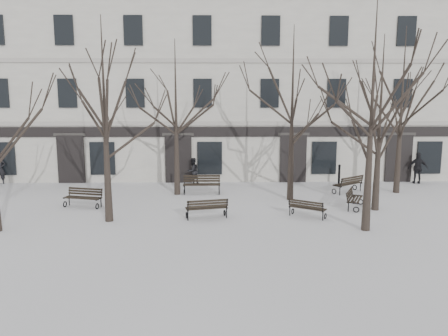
{
  "coord_description": "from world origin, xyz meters",
  "views": [
    {
      "loc": [
        -1.23,
        -18.39,
        5.13
      ],
      "look_at": [
        -0.82,
        3.0,
        1.68
      ],
      "focal_mm": 35.0,
      "sensor_mm": 36.0,
      "label": 1
    }
  ],
  "objects_px": {
    "tree_2": "(373,89)",
    "bench_2": "(307,208)",
    "tree_3": "(381,102)",
    "bench_1": "(207,208)",
    "bench_0": "(83,197)",
    "bench_3": "(202,184)",
    "tree_1": "(104,95)",
    "bench_5": "(354,198)",
    "bench_4": "(349,183)"
  },
  "relations": [
    {
      "from": "bench_3",
      "to": "bench_5",
      "type": "bearing_deg",
      "value": -24.6
    },
    {
      "from": "bench_4",
      "to": "tree_3",
      "type": "bearing_deg",
      "value": 55.94
    },
    {
      "from": "tree_1",
      "to": "bench_4",
      "type": "distance_m",
      "value": 13.71
    },
    {
      "from": "tree_1",
      "to": "tree_2",
      "type": "relative_size",
      "value": 0.96
    },
    {
      "from": "bench_0",
      "to": "bench_4",
      "type": "xyz_separation_m",
      "value": [
        13.53,
        2.87,
        0.03
      ]
    },
    {
      "from": "tree_3",
      "to": "bench_2",
      "type": "distance_m",
      "value": 5.79
    },
    {
      "from": "bench_1",
      "to": "bench_5",
      "type": "bearing_deg",
      "value": -178.61
    },
    {
      "from": "tree_2",
      "to": "bench_0",
      "type": "distance_m",
      "value": 13.69
    },
    {
      "from": "bench_4",
      "to": "bench_5",
      "type": "height_order",
      "value": "bench_4"
    },
    {
      "from": "tree_2",
      "to": "bench_5",
      "type": "bearing_deg",
      "value": 80.08
    },
    {
      "from": "bench_0",
      "to": "bench_1",
      "type": "relative_size",
      "value": 1.01
    },
    {
      "from": "bench_3",
      "to": "bench_4",
      "type": "xyz_separation_m",
      "value": [
        8.0,
        0.04,
        -0.02
      ]
    },
    {
      "from": "bench_1",
      "to": "bench_2",
      "type": "bearing_deg",
      "value": 168.66
    },
    {
      "from": "tree_2",
      "to": "bench_3",
      "type": "bearing_deg",
      "value": 134.53
    },
    {
      "from": "tree_1",
      "to": "bench_0",
      "type": "relative_size",
      "value": 4.45
    },
    {
      "from": "bench_1",
      "to": "bench_4",
      "type": "xyz_separation_m",
      "value": [
        7.63,
        5.01,
        0.03
      ]
    },
    {
      "from": "tree_2",
      "to": "tree_1",
      "type": "bearing_deg",
      "value": 171.91
    },
    {
      "from": "tree_1",
      "to": "tree_2",
      "type": "bearing_deg",
      "value": -8.09
    },
    {
      "from": "tree_3",
      "to": "bench_3",
      "type": "relative_size",
      "value": 3.96
    },
    {
      "from": "tree_3",
      "to": "bench_0",
      "type": "distance_m",
      "value": 14.38
    },
    {
      "from": "bench_1",
      "to": "bench_2",
      "type": "relative_size",
      "value": 1.15
    },
    {
      "from": "tree_2",
      "to": "bench_5",
      "type": "distance_m",
      "value": 6.1
    },
    {
      "from": "tree_1",
      "to": "tree_2",
      "type": "xyz_separation_m",
      "value": [
        10.36,
        -1.47,
        0.23
      ]
    },
    {
      "from": "bench_0",
      "to": "tree_1",
      "type": "bearing_deg",
      "value": -39.02
    },
    {
      "from": "bench_1",
      "to": "bench_3",
      "type": "height_order",
      "value": "bench_3"
    },
    {
      "from": "bench_4",
      "to": "bench_0",
      "type": "bearing_deg",
      "value": -24.09
    },
    {
      "from": "bench_0",
      "to": "bench_1",
      "type": "height_order",
      "value": "bench_0"
    },
    {
      "from": "bench_3",
      "to": "bench_0",
      "type": "bearing_deg",
      "value": -153.25
    },
    {
      "from": "tree_2",
      "to": "bench_3",
      "type": "distance_m",
      "value": 10.65
    },
    {
      "from": "tree_3",
      "to": "bench_1",
      "type": "relative_size",
      "value": 4.24
    },
    {
      "from": "tree_2",
      "to": "bench_0",
      "type": "xyz_separation_m",
      "value": [
        -12.15,
        3.91,
        -4.97
      ]
    },
    {
      "from": "bench_3",
      "to": "tree_2",
      "type": "bearing_deg",
      "value": -45.81
    },
    {
      "from": "tree_3",
      "to": "bench_2",
      "type": "xyz_separation_m",
      "value": [
        -3.43,
        -1.25,
        -4.49
      ]
    },
    {
      "from": "tree_1",
      "to": "bench_2",
      "type": "distance_m",
      "value": 9.71
    },
    {
      "from": "bench_0",
      "to": "bench_4",
      "type": "height_order",
      "value": "bench_4"
    },
    {
      "from": "bench_0",
      "to": "bench_3",
      "type": "height_order",
      "value": "bench_3"
    },
    {
      "from": "tree_1",
      "to": "bench_1",
      "type": "xyz_separation_m",
      "value": [
        4.1,
        0.29,
        -4.74
      ]
    },
    {
      "from": "bench_2",
      "to": "bench_4",
      "type": "distance_m",
      "value": 5.92
    },
    {
      "from": "bench_0",
      "to": "bench_4",
      "type": "bearing_deg",
      "value": 26.65
    },
    {
      "from": "tree_1",
      "to": "bench_4",
      "type": "bearing_deg",
      "value": 24.32
    },
    {
      "from": "tree_2",
      "to": "tree_3",
      "type": "height_order",
      "value": "tree_2"
    },
    {
      "from": "bench_2",
      "to": "bench_5",
      "type": "relative_size",
      "value": 0.89
    },
    {
      "from": "tree_1",
      "to": "tree_3",
      "type": "bearing_deg",
      "value": 7.87
    },
    {
      "from": "tree_2",
      "to": "bench_2",
      "type": "bearing_deg",
      "value": 135.94
    },
    {
      "from": "bench_1",
      "to": "bench_0",
      "type": "bearing_deg",
      "value": -32.56
    },
    {
      "from": "tree_3",
      "to": "bench_2",
      "type": "height_order",
      "value": "tree_3"
    },
    {
      "from": "bench_1",
      "to": "bench_2",
      "type": "height_order",
      "value": "bench_1"
    },
    {
      "from": "bench_2",
      "to": "bench_5",
      "type": "height_order",
      "value": "bench_5"
    },
    {
      "from": "tree_1",
      "to": "bench_0",
      "type": "distance_m",
      "value": 5.62
    },
    {
      "from": "bench_1",
      "to": "bench_3",
      "type": "distance_m",
      "value": 4.98
    }
  ]
}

